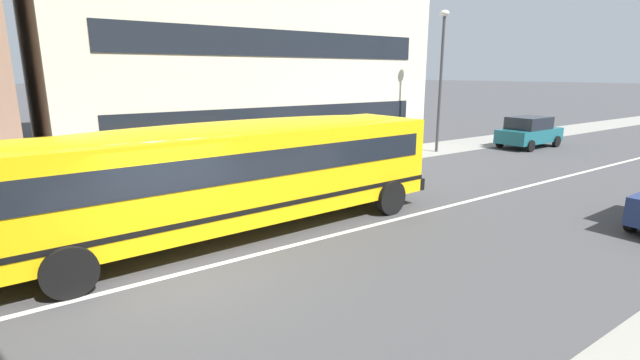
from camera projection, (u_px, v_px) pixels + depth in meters
name	position (u px, v px, depth m)	size (l,w,h in m)	color
ground_plane	(179.00, 274.00, 8.93)	(400.00, 400.00, 0.00)	#424244
sidewalk_far	(106.00, 194.00, 14.80)	(120.00, 3.00, 0.01)	gray
lane_centreline	(179.00, 274.00, 8.93)	(110.00, 0.16, 0.01)	silver
school_bus	(231.00, 169.00, 10.81)	(12.46, 2.98, 2.77)	yellow
parked_car_teal_by_entrance	(529.00, 132.00, 24.00)	(3.93, 1.94, 1.64)	#195B66
street_lamp	(442.00, 64.00, 21.83)	(0.44, 0.44, 6.80)	#38383D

